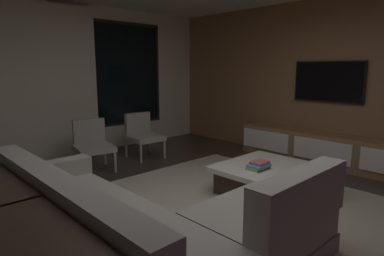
{
  "coord_description": "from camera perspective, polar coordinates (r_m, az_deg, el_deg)",
  "views": [
    {
      "loc": [
        -2.39,
        -2.12,
        1.56
      ],
      "look_at": [
        0.2,
        0.59,
        0.88
      ],
      "focal_mm": 30.69,
      "sensor_mm": 36.0,
      "label": 1
    }
  ],
  "objects": [
    {
      "name": "area_rug",
      "position": [
        3.74,
        9.31,
        -14.36
      ],
      "size": [
        3.2,
        3.8,
        0.01
      ],
      "primitive_type": "cube",
      "color": "#ADA391",
      "rests_on": "floor"
    },
    {
      "name": "book_stack_on_coffee_table",
      "position": [
        4.07,
        11.53,
        -6.4
      ],
      "size": [
        0.3,
        0.2,
        0.09
      ],
      "color": "#7BAF4A",
      "rests_on": "coffee_table"
    },
    {
      "name": "coffee_table",
      "position": [
        4.26,
        13.42,
        -8.78
      ],
      "size": [
        1.16,
        1.16,
        0.36
      ],
      "color": "#362820",
      "rests_on": "floor"
    },
    {
      "name": "floor",
      "position": [
        3.55,
        4.43,
        -15.74
      ],
      "size": [
        9.2,
        9.2,
        0.0
      ],
      "primitive_type": "plane",
      "color": "#332B26"
    },
    {
      "name": "back_wall_with_window",
      "position": [
        6.2,
        -21.76,
        7.57
      ],
      "size": [
        6.6,
        0.3,
        2.7
      ],
      "color": "silver",
      "rests_on": "floor"
    },
    {
      "name": "console_table_behind_couch",
      "position": [
        2.48,
        -28.56,
        -18.38
      ],
      "size": [
        0.4,
        2.1,
        0.74
      ],
      "color": "#362820",
      "rests_on": "floor"
    },
    {
      "name": "accent_chair_by_curtain",
      "position": [
        5.3,
        -16.94,
        -2.41
      ],
      "size": [
        0.64,
        0.65,
        0.78
      ],
      "color": "#B2ADA0",
      "rests_on": "floor"
    },
    {
      "name": "mounted_tv",
      "position": [
        5.85,
        22.57,
        7.46
      ],
      "size": [
        0.05,
        1.15,
        0.66
      ],
      "color": "black"
    },
    {
      "name": "sectional_couch",
      "position": [
        2.76,
        -8.12,
        -17.11
      ],
      "size": [
        1.98,
        2.5,
        0.82
      ],
      "color": "gray",
      "rests_on": "floor"
    },
    {
      "name": "media_console",
      "position": [
        5.75,
        22.89,
        -3.67
      ],
      "size": [
        0.46,
        3.1,
        0.52
      ],
      "color": "#8E6642",
      "rests_on": "floor"
    },
    {
      "name": "accent_chair_near_window",
      "position": [
        5.88,
        -8.62,
        -0.86
      ],
      "size": [
        0.58,
        0.6,
        0.78
      ],
      "color": "#B2ADA0",
      "rests_on": "floor"
    },
    {
      "name": "media_wall",
      "position": [
        5.85,
        25.25,
        7.27
      ],
      "size": [
        0.12,
        7.8,
        2.7
      ],
      "color": "#8E6642",
      "rests_on": "floor"
    }
  ]
}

